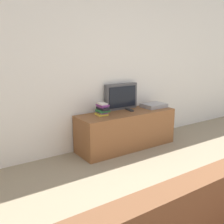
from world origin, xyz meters
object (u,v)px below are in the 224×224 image
at_px(tv_stand, 126,130).
at_px(book_stack, 102,109).
at_px(remote_on_stand, 129,110).
at_px(set_top_box, 154,105).
at_px(television, 121,96).

relative_size(tv_stand, book_stack, 7.40).
relative_size(tv_stand, remote_on_stand, 8.04).
xyz_separation_m(book_stack, remote_on_stand, (0.51, 0.00, -0.07)).
distance_m(tv_stand, remote_on_stand, 0.32).
bearing_deg(remote_on_stand, book_stack, -179.64).
distance_m(tv_stand, set_top_box, 0.66).
xyz_separation_m(tv_stand, remote_on_stand, (0.10, 0.05, 0.30)).
bearing_deg(tv_stand, television, 76.14).
bearing_deg(remote_on_stand, tv_stand, -151.79).
height_order(television, set_top_box, television).
height_order(television, remote_on_stand, television).
relative_size(television, remote_on_stand, 2.96).
height_order(tv_stand, set_top_box, set_top_box).
distance_m(book_stack, remote_on_stand, 0.51).
distance_m(television, remote_on_stand, 0.26).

